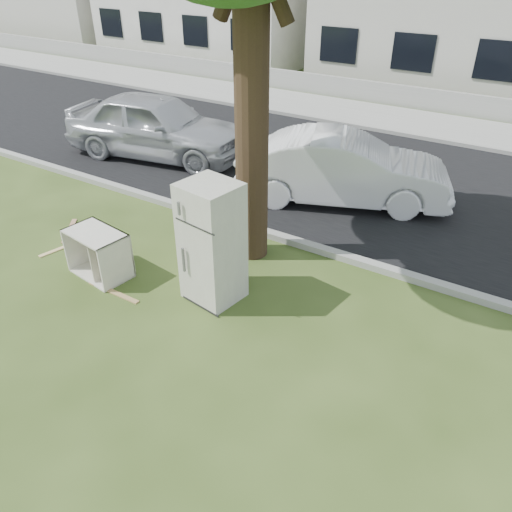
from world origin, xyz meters
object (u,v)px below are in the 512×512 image
Objects in this scene: car_center at (343,169)px; car_left at (157,126)px; cabinet at (99,253)px; fridge at (212,243)px.

car_left is (-5.11, -0.04, 0.08)m from car_center.
cabinet is 0.23× the size of car_center.
fridge is at bearing 22.02° from cabinet.
fridge reaches higher than car_center.
fridge is 6.43m from car_left.
fridge is 4.25m from car_center.
fridge is 2.10m from cabinet.
fridge is 1.88× the size of cabinet.
car_left reaches higher than cabinet.
cabinet is 0.21× the size of car_left.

